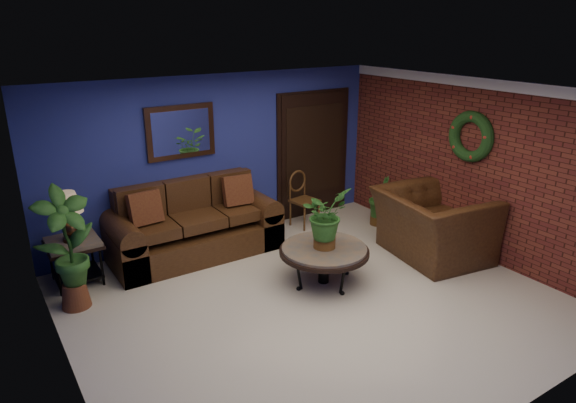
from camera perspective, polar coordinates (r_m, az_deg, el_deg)
floor at (r=6.38m, az=2.85°, el=-10.89°), size 5.50×5.50×0.00m
wall_back at (r=7.92m, az=-7.67°, el=4.87°), size 5.50×0.04×2.50m
wall_left at (r=4.88m, az=-24.25°, el=-6.19°), size 0.04×5.00×2.50m
wall_right_brick at (r=7.73m, az=19.83°, el=3.51°), size 0.04×5.00×2.50m
ceiling at (r=5.55m, az=3.28°, el=11.97°), size 5.50×5.00×0.02m
crown_molding at (r=7.49m, az=20.73°, el=12.18°), size 0.03×5.00×0.14m
wall_mirror at (r=7.54m, az=-11.83°, el=7.57°), size 1.02×0.06×0.77m
closet_door at (r=8.81m, az=2.81°, el=5.17°), size 1.44×0.06×2.18m
wreath at (r=7.61m, az=19.64°, el=6.80°), size 0.16×0.72×0.72m
sofa at (r=7.59m, az=-10.53°, el=-3.09°), size 2.39×1.03×1.08m
coffee_table at (r=6.60m, az=4.04°, el=-5.54°), size 1.15×1.15×0.49m
end_table at (r=7.12m, az=-22.68°, el=-5.01°), size 0.65×0.65×0.59m
table_lamp at (r=6.93m, az=-23.26°, el=-0.94°), size 0.37×0.37×0.62m
side_chair at (r=8.42m, az=1.56°, el=0.73°), size 0.45×0.45×0.92m
armchair at (r=7.58m, az=15.75°, el=-2.54°), size 1.49×1.64×0.95m
coffee_plant at (r=6.41m, az=4.14°, el=-1.57°), size 0.72×0.67×0.78m
floor_plant at (r=8.58m, az=10.09°, el=0.18°), size 0.45×0.41×0.83m
tall_plant at (r=6.40m, az=-23.29°, el=-4.38°), size 0.74×0.59×1.50m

